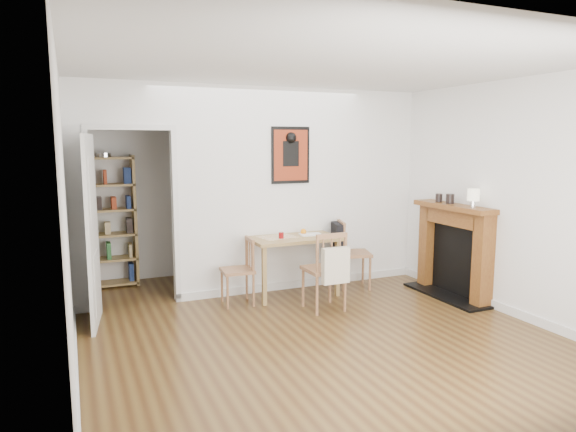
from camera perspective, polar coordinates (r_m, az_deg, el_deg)
name	(u,v)px	position (r m, az deg, el deg)	size (l,w,h in m)	color
ground	(306,326)	(5.53, 2.00, -12.08)	(5.20, 5.20, 0.00)	brown
room_shell	(268,191)	(6.49, -2.19, 2.74)	(5.20, 5.20, 5.20)	silver
dining_table	(292,243)	(6.44, 0.49, -3.06)	(1.09, 0.70, 0.75)	olive
chair_left	(237,271)	(6.13, -5.66, -6.13)	(0.43, 0.43, 0.80)	#966A45
chair_right	(352,253)	(6.83, 7.17, -4.11)	(0.61, 0.56, 0.90)	#966A45
chair_front	(325,270)	(5.91, 4.08, -5.98)	(0.47, 0.53, 0.92)	#966A45
bookshelf	(107,223)	(7.18, -19.44, -0.70)	(0.74, 0.29, 1.75)	olive
fireplace	(455,248)	(6.72, 18.02, -3.35)	(0.45, 1.25, 1.16)	brown
red_glass	(281,235)	(6.27, -0.76, -2.18)	(0.06, 0.06, 0.08)	maroon
orange_fruit	(303,232)	(6.56, 1.73, -1.74)	(0.07, 0.07, 0.07)	orange
placemat	(277,237)	(6.38, -1.20, -2.34)	(0.44, 0.33, 0.00)	beige
notebook	(311,234)	(6.53, 2.52, -2.06)	(0.27, 0.20, 0.01)	white
mantel_lamp	(473,196)	(6.34, 19.91, 2.10)	(0.14, 0.14, 0.22)	silver
ceramic_jar_a	(450,199)	(6.66, 17.56, 1.83)	(0.10, 0.10, 0.12)	black
ceramic_jar_b	(439,198)	(6.79, 16.42, 1.94)	(0.09, 0.09, 0.11)	black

